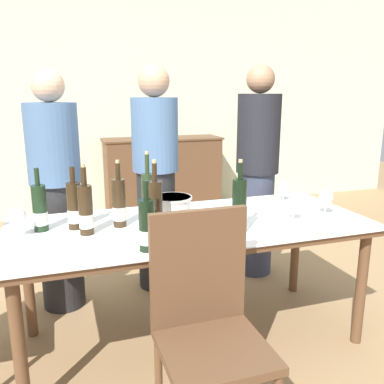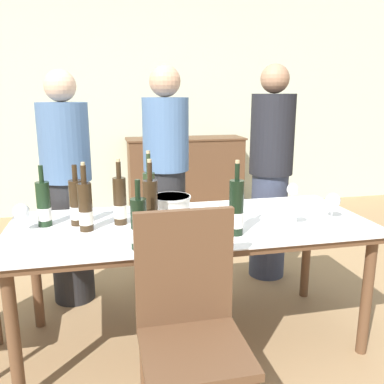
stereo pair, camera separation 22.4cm
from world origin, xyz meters
TOP-DOWN VIEW (x-y plane):
  - ground_plane at (0.00, 0.00)m, footprint 12.00×12.00m
  - back_wall at (0.00, 2.92)m, footprint 8.00×0.10m
  - sideboard_cabinet at (0.50, 2.63)m, footprint 1.40×0.46m
  - dining_table at (0.00, 0.00)m, footprint 2.01×0.87m
  - ice_bucket at (-0.12, -0.03)m, footprint 0.21×0.21m
  - wine_bottle_0 at (-0.25, -0.18)m, footprint 0.07×0.07m
  - wine_bottle_1 at (0.18, -0.23)m, footprint 0.08×0.08m
  - wine_bottle_2 at (-0.57, -0.00)m, footprint 0.07×0.07m
  - wine_bottle_3 at (-0.39, 0.07)m, footprint 0.07×0.07m
  - wine_bottle_4 at (-0.80, 0.13)m, footprint 0.08×0.08m
  - wine_bottle_5 at (-0.62, 0.11)m, footprint 0.08×0.08m
  - wine_bottle_6 at (-0.32, -0.32)m, footprint 0.08×0.08m
  - wine_bottle_7 at (-0.23, 0.11)m, footprint 0.07×0.07m
  - wine_glass_0 at (0.73, 0.25)m, footprint 0.08×0.08m
  - wine_glass_1 at (0.17, -0.15)m, footprint 0.08×0.08m
  - wine_glass_2 at (0.55, -0.15)m, footprint 0.08×0.08m
  - wine_glass_3 at (0.81, -0.10)m, footprint 0.09×0.09m
  - wine_glass_4 at (-0.90, 0.06)m, footprint 0.09×0.09m
  - chair_near_front at (-0.16, -0.66)m, footprint 0.42×0.42m
  - person_host at (-0.72, 0.67)m, footprint 0.33×0.33m
  - person_guest_left at (-0.02, 0.76)m, footprint 0.33×0.33m
  - person_guest_right at (0.79, 0.74)m, footprint 0.33×0.33m

SIDE VIEW (x-z plane):
  - ground_plane at x=0.00m, z-range 0.00..0.00m
  - sideboard_cabinet at x=0.50m, z-range 0.00..0.92m
  - chair_near_front at x=-0.16m, z-range 0.06..1.04m
  - dining_table at x=0.00m, z-range 0.30..1.02m
  - person_host at x=-0.72m, z-range 0.00..1.59m
  - ice_bucket at x=-0.12m, z-range 0.73..0.90m
  - person_guest_left at x=-0.02m, z-range 0.00..1.63m
  - wine_glass_0 at x=0.73m, z-range 0.75..0.89m
  - wine_glass_1 at x=0.17m, z-range 0.75..0.90m
  - person_guest_right at x=0.79m, z-range 0.00..1.65m
  - wine_glass_4 at x=-0.90m, z-range 0.75..0.90m
  - wine_glass_2 at x=0.55m, z-range 0.76..0.91m
  - wine_glass_3 at x=0.81m, z-range 0.76..0.91m
  - wine_bottle_6 at x=-0.32m, z-range 0.68..1.01m
  - wine_bottle_4 at x=-0.80m, z-range 0.67..1.01m
  - wine_bottle_5 at x=-0.62m, z-range 0.68..1.01m
  - wine_bottle_2 at x=-0.57m, z-range 0.67..1.03m
  - wine_bottle_3 at x=-0.39m, z-range 0.67..1.04m
  - wine_bottle_7 at x=-0.23m, z-range 0.66..1.06m
  - wine_bottle_1 at x=0.18m, z-range 0.67..1.05m
  - wine_bottle_0 at x=-0.25m, z-range 0.66..1.06m
  - back_wall at x=0.00m, z-range 0.00..2.80m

